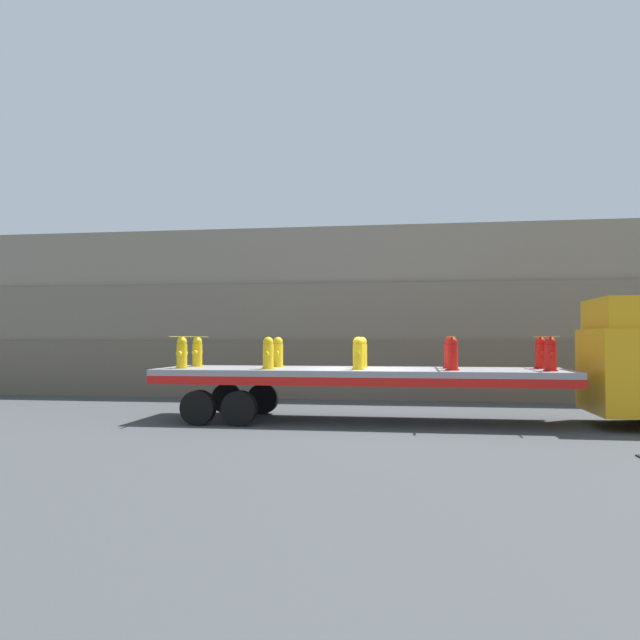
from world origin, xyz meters
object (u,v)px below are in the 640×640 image
Objects in this scene: fire_hydrant_yellow_near_2 at (358,354)px; fire_hydrant_red_far_4 at (540,353)px; flatbed_trailer at (338,377)px; fire_hydrant_yellow_far_1 at (278,352)px; fire_hydrant_red_near_3 at (452,354)px; fire_hydrant_yellow_far_0 at (197,352)px; fire_hydrant_red_far_3 at (449,353)px; fire_hydrant_yellow_near_1 at (268,353)px; fire_hydrant_red_near_4 at (551,355)px; fire_hydrant_yellow_near_0 at (182,353)px; fire_hydrant_yellow_far_2 at (362,353)px.

fire_hydrant_yellow_near_2 and fire_hydrant_red_far_4 have the same top height.
flatbed_trailer is 0.98m from fire_hydrant_yellow_near_2.
fire_hydrant_yellow_far_1 is 4.53m from fire_hydrant_red_near_3.
fire_hydrant_red_far_3 is at bearing 0.00° from fire_hydrant_yellow_far_0.
fire_hydrant_red_near_3 is 1.00× the size of fire_hydrant_red_far_3.
fire_hydrant_yellow_far_1 is at bearing 180.00° from fire_hydrant_red_far_3.
fire_hydrant_yellow_near_1 is 4.39m from fire_hydrant_red_near_3.
fire_hydrant_red_near_4 is at bearing -6.50° from flatbed_trailer.
fire_hydrant_red_far_4 is at bearing 9.68° from fire_hydrant_yellow_near_1.
fire_hydrant_yellow_near_2 is 1.00× the size of fire_hydrant_red_far_4.
fire_hydrant_yellow_far_1 is 2.46m from fire_hydrant_yellow_near_2.
fire_hydrant_yellow_near_0 is 4.53m from fire_hydrant_yellow_far_2.
fire_hydrant_red_far_4 is at bearing 14.35° from fire_hydrant_yellow_near_2.
flatbed_trailer is at bearing -18.76° from fire_hydrant_yellow_far_1.
fire_hydrant_yellow_near_0 is 2.19m from fire_hydrant_yellow_near_1.
fire_hydrant_yellow_far_0 is 1.00× the size of fire_hydrant_red_far_4.
flatbed_trailer is 12.78× the size of fire_hydrant_yellow_far_0.
fire_hydrant_yellow_near_0 is at bearing -171.70° from flatbed_trailer.
fire_hydrant_yellow_near_0 is at bearing -172.71° from fire_hydrant_red_far_4.
flatbed_trailer is 12.78× the size of fire_hydrant_red_near_3.
fire_hydrant_yellow_far_0 and fire_hydrant_yellow_near_2 have the same top height.
fire_hydrant_red_far_3 is at bearing 0.00° from fire_hydrant_yellow_far_2.
fire_hydrant_yellow_near_0 is 8.84m from fire_hydrant_red_far_4.
fire_hydrant_yellow_near_0 is 6.58m from fire_hydrant_red_near_3.
fire_hydrant_red_far_4 is (2.19, 1.12, 0.00)m from fire_hydrant_red_near_3.
fire_hydrant_red_near_3 is at bearing -152.90° from fire_hydrant_red_far_4.
fire_hydrant_yellow_far_1 and fire_hydrant_red_near_4 have the same top height.
fire_hydrant_yellow_near_0 is at bearing 180.00° from fire_hydrant_red_near_4.
fire_hydrant_yellow_far_2 is 1.00× the size of fire_hydrant_red_far_3.
fire_hydrant_red_near_4 is at bearing 0.00° from fire_hydrant_red_near_3.
fire_hydrant_red_far_4 is (8.77, 1.12, 0.00)m from fire_hydrant_yellow_near_0.
fire_hydrant_yellow_near_0 and fire_hydrant_red_near_3 have the same top height.
fire_hydrant_yellow_far_0 reaches higher than flatbed_trailer.
fire_hydrant_yellow_far_2 is at bearing 180.00° from fire_hydrant_red_far_3.
fire_hydrant_yellow_far_1 is (2.19, 0.00, 0.00)m from fire_hydrant_yellow_far_0.
flatbed_trailer is at bearing 8.30° from fire_hydrant_yellow_near_0.
fire_hydrant_yellow_near_2 is 1.00× the size of fire_hydrant_red_near_3.
fire_hydrant_red_far_3 is at bearing 11.60° from flatbed_trailer.
fire_hydrant_red_near_4 is (6.58, -1.12, 0.00)m from fire_hydrant_yellow_far_1.
flatbed_trailer is at bearing 168.40° from fire_hydrant_red_near_3.
fire_hydrant_red_near_3 is 2.46m from fire_hydrant_red_far_4.
flatbed_trailer is 0.98m from fire_hydrant_yellow_far_2.
fire_hydrant_red_far_4 is at bearing 6.50° from flatbed_trailer.
fire_hydrant_yellow_far_0 is 4.39m from fire_hydrant_yellow_far_2.
fire_hydrant_yellow_near_1 and fire_hydrant_yellow_far_1 have the same top height.
fire_hydrant_yellow_near_1 is 6.58m from fire_hydrant_red_near_4.
fire_hydrant_yellow_far_1 is 1.00× the size of fire_hydrant_red_near_4.
flatbed_trailer is 12.78× the size of fire_hydrant_yellow_near_1.
fire_hydrant_red_near_3 is at bearing -11.60° from flatbed_trailer.
fire_hydrant_red_near_3 is at bearing -90.00° from fire_hydrant_red_far_3.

